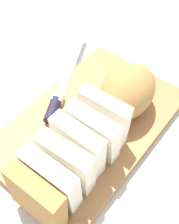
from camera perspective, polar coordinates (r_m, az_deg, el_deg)
name	(u,v)px	position (r m, az deg, el deg)	size (l,w,h in m)	color
ground_plane	(90,127)	(0.56, 0.00, -3.13)	(3.00, 3.00, 0.00)	beige
cutting_board	(90,124)	(0.55, 0.00, -2.52)	(0.39, 0.25, 0.02)	#9E6B3D
bread_loaf	(100,123)	(0.48, 2.27, -2.36)	(0.34, 0.10, 0.10)	#A8753D
bread_knife	(59,93)	(0.58, -6.45, 3.93)	(0.28, 0.14, 0.02)	silver
crumb_near_knife	(70,138)	(0.52, -4.07, -5.50)	(0.00, 0.00, 0.00)	#A8753D
crumb_near_loaf	(93,131)	(0.53, 0.82, -4.03)	(0.01, 0.01, 0.01)	#A8753D
crumb_stray_left	(66,106)	(0.57, -4.95, 1.34)	(0.00, 0.00, 0.00)	#A8753D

